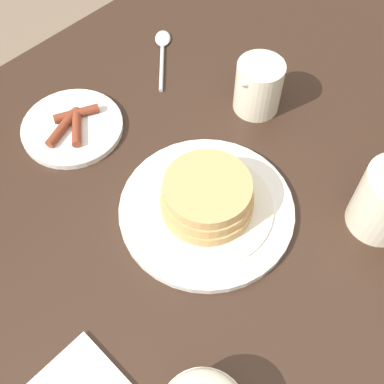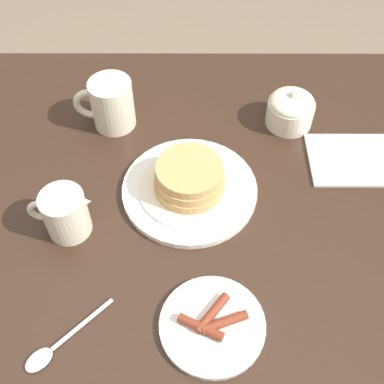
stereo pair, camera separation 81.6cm
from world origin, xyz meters
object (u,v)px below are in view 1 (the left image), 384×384
side_plate_bacon (72,127)px  spoon (162,48)px  creamer_pitcher (258,86)px  pancake_plate (207,203)px

side_plate_bacon → spoon: 0.23m
side_plate_bacon → creamer_pitcher: 0.30m
pancake_plate → spoon: 0.35m
pancake_plate → creamer_pitcher: (0.20, 0.08, 0.02)m
creamer_pitcher → pancake_plate: bearing=-158.5°
side_plate_bacon → spoon: bearing=8.2°
pancake_plate → side_plate_bacon: bearing=97.8°
pancake_plate → creamer_pitcher: bearing=21.5°
side_plate_bacon → creamer_pitcher: bearing=-36.3°
creamer_pitcher → spoon: size_ratio=0.93×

